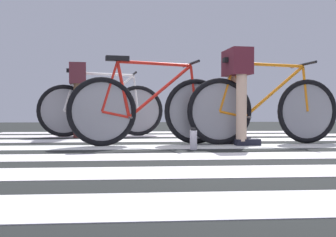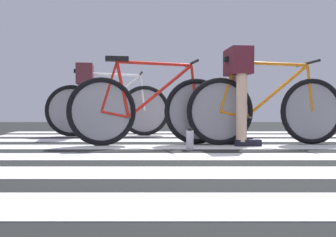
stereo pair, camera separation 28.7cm
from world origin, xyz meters
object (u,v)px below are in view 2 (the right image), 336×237
at_px(bicycle_2_of_3, 265,109).
at_px(cyclist_2_of_3, 237,83).
at_px(bicycle_1_of_3, 149,109).
at_px(water_bottle, 189,140).
at_px(cyclist_3_of_3, 85,90).
at_px(bicycle_3_of_3, 107,109).

xyz_separation_m(bicycle_2_of_3, cyclist_2_of_3, (-0.31, -0.03, 0.28)).
bearing_deg(bicycle_2_of_3, bicycle_1_of_3, 175.35).
bearing_deg(water_bottle, cyclist_3_of_3, 128.32).
bearing_deg(bicycle_1_of_3, bicycle_2_of_3, -9.71).
distance_m(bicycle_1_of_3, bicycle_3_of_3, 1.45).
relative_size(cyclist_3_of_3, water_bottle, 4.88).
relative_size(bicycle_1_of_3, water_bottle, 8.33).
xyz_separation_m(bicycle_3_of_3, cyclist_3_of_3, (-0.31, -0.04, 0.26)).
bearing_deg(water_bottle, bicycle_3_of_3, 120.79).
relative_size(bicycle_3_of_3, water_bottle, 8.39).
relative_size(bicycle_2_of_3, cyclist_2_of_3, 1.69).
distance_m(cyclist_2_of_3, water_bottle, 0.91).
distance_m(cyclist_3_of_3, water_bottle, 2.26).
xyz_separation_m(bicycle_3_of_3, water_bottle, (1.05, -1.76, -0.29)).
height_order(bicycle_1_of_3, cyclist_3_of_3, cyclist_3_of_3).
distance_m(bicycle_1_of_3, water_bottle, 0.68).
bearing_deg(bicycle_3_of_3, bicycle_2_of_3, -42.05).
distance_m(bicycle_2_of_3, cyclist_2_of_3, 0.42).
relative_size(bicycle_2_of_3, cyclist_3_of_3, 1.73).
bearing_deg(bicycle_2_of_3, cyclist_2_of_3, -180.00).
xyz_separation_m(cyclist_2_of_3, bicycle_3_of_3, (-1.59, 1.30, -0.28)).
distance_m(bicycle_2_of_3, cyclist_3_of_3, 2.54).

